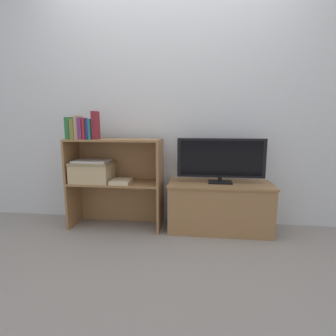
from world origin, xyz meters
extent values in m
plane|color=gray|center=(0.00, 0.00, 0.00)|extent=(16.00, 16.00, 0.00)
cube|color=silver|center=(0.00, 0.43, 1.20)|extent=(10.00, 0.05, 2.40)
cube|color=olive|center=(0.49, 0.20, 0.22)|extent=(0.95, 0.40, 0.45)
cube|color=olive|center=(0.49, 0.20, 0.46)|extent=(0.97, 0.42, 0.02)
cube|color=black|center=(0.49, 0.20, 0.47)|extent=(0.22, 0.14, 0.02)
cylinder|color=black|center=(0.49, 0.20, 0.50)|extent=(0.04, 0.04, 0.04)
cube|color=black|center=(0.49, 0.20, 0.70)|extent=(0.81, 0.03, 0.36)
cube|color=black|center=(0.49, 0.18, 0.70)|extent=(0.75, 0.00, 0.32)
cube|color=olive|center=(-0.96, 0.17, 0.23)|extent=(0.02, 0.34, 0.46)
cube|color=olive|center=(-0.08, 0.17, 0.23)|extent=(0.02, 0.34, 0.46)
cube|color=olive|center=(-0.52, 0.33, 0.23)|extent=(0.86, 0.02, 0.46)
cube|color=olive|center=(-0.52, 0.17, 0.45)|extent=(0.86, 0.34, 0.02)
cube|color=olive|center=(-0.96, 0.17, 0.67)|extent=(0.02, 0.34, 0.42)
cube|color=olive|center=(-0.08, 0.17, 0.67)|extent=(0.02, 0.34, 0.42)
cube|color=olive|center=(-0.52, 0.33, 0.67)|extent=(0.86, 0.02, 0.42)
cube|color=olive|center=(-0.52, 0.17, 0.87)|extent=(0.86, 0.34, 0.02)
cube|color=#286638|center=(-0.92, 0.10, 0.98)|extent=(0.04, 0.15, 0.20)
cube|color=olive|center=(-0.88, 0.10, 0.97)|extent=(0.04, 0.14, 0.19)
cube|color=tan|center=(-0.84, 0.10, 0.98)|extent=(0.03, 0.13, 0.22)
cube|color=#6B2D66|center=(-0.80, 0.10, 0.97)|extent=(0.04, 0.16, 0.20)
cube|color=#B22328|center=(-0.76, 0.10, 0.97)|extent=(0.02, 0.14, 0.19)
cube|color=navy|center=(-0.73, 0.10, 0.97)|extent=(0.03, 0.12, 0.18)
cube|color=#1E7075|center=(-0.70, 0.10, 0.97)|extent=(0.02, 0.15, 0.19)
cube|color=maroon|center=(-0.67, 0.10, 1.00)|extent=(0.04, 0.13, 0.26)
cube|color=tan|center=(-0.74, 0.15, 0.55)|extent=(0.37, 0.30, 0.20)
cube|color=#917E5B|center=(-0.74, 0.15, 0.64)|extent=(0.38, 0.30, 0.02)
cube|color=#BCBCC1|center=(-0.74, 0.15, 0.66)|extent=(0.33, 0.25, 0.02)
cylinder|color=#99999E|center=(-0.74, 0.15, 0.67)|extent=(0.02, 0.02, 0.00)
cube|color=beige|center=(-0.44, 0.11, 0.47)|extent=(0.18, 0.20, 0.04)
camera|label=1|loc=(0.30, -2.26, 1.02)|focal=28.00mm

